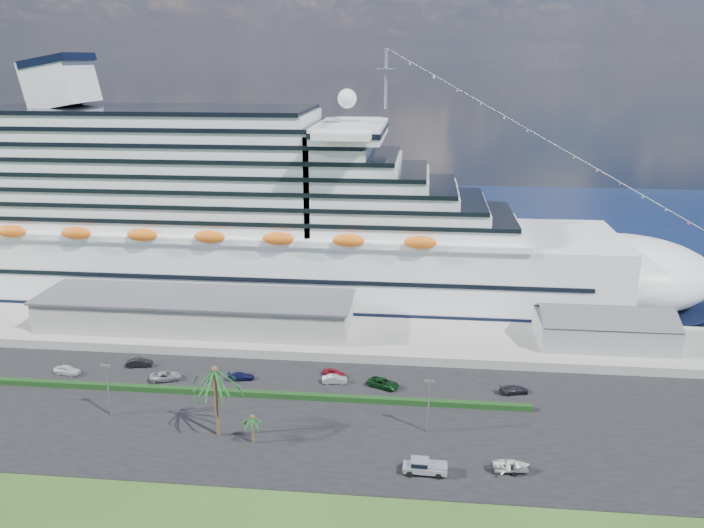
# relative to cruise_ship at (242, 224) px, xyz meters

# --- Properties ---
(ground) EXTENTS (420.00, 420.00, 0.00)m
(ground) POSITION_rel_cruise_ship_xyz_m (21.53, -64.00, -16.69)
(ground) COLOR #2E4717
(ground) RESTS_ON ground
(asphalt_lot) EXTENTS (140.00, 38.00, 0.12)m
(asphalt_lot) POSITION_rel_cruise_ship_xyz_m (21.53, -53.00, -16.63)
(asphalt_lot) COLOR black
(asphalt_lot) RESTS_ON ground
(wharf) EXTENTS (240.00, 20.00, 1.80)m
(wharf) POSITION_rel_cruise_ship_xyz_m (21.53, -24.00, -15.79)
(wharf) COLOR gray
(wharf) RESTS_ON ground
(water) EXTENTS (420.00, 160.00, 0.02)m
(water) POSITION_rel_cruise_ship_xyz_m (21.53, 66.00, -16.68)
(water) COLOR black
(water) RESTS_ON ground
(cruise_ship) EXTENTS (191.00, 38.00, 54.00)m
(cruise_ship) POSITION_rel_cruise_ship_xyz_m (0.00, 0.00, 0.00)
(cruise_ship) COLOR silver
(cruise_ship) RESTS_ON ground
(terminal_building) EXTENTS (61.00, 15.00, 6.30)m
(terminal_building) POSITION_rel_cruise_ship_xyz_m (-3.47, -24.00, -11.68)
(terminal_building) COLOR gray
(terminal_building) RESTS_ON wharf
(port_shed) EXTENTS (24.00, 12.31, 7.37)m
(port_shed) POSITION_rel_cruise_ship_xyz_m (73.53, -24.00, -12.30)
(port_shed) COLOR gray
(port_shed) RESTS_ON wharf
(hedge) EXTENTS (88.00, 1.10, 0.90)m
(hedge) POSITION_rel_cruise_ship_xyz_m (13.53, -48.00, -16.12)
(hedge) COLOR black
(hedge) RESTS_ON asphalt_lot
(lamp_post_left) EXTENTS (1.60, 0.35, 8.27)m
(lamp_post_left) POSITION_rel_cruise_ship_xyz_m (-6.47, -56.00, -11.35)
(lamp_post_left) COLOR gray
(lamp_post_left) RESTS_ON asphalt_lot
(lamp_post_right) EXTENTS (1.60, 0.35, 8.27)m
(lamp_post_right) POSITION_rel_cruise_ship_xyz_m (41.53, -56.00, -11.35)
(lamp_post_right) COLOR gray
(lamp_post_right) RESTS_ON asphalt_lot
(palm_tall) EXTENTS (8.82, 8.82, 11.13)m
(palm_tall) POSITION_rel_cruise_ship_xyz_m (11.53, -60.00, -7.49)
(palm_tall) COLOR #47301E
(palm_tall) RESTS_ON ground
(palm_short) EXTENTS (3.53, 3.53, 4.56)m
(palm_short) POSITION_rel_cruise_ship_xyz_m (17.03, -61.50, -13.03)
(palm_short) COLOR #47301E
(palm_short) RESTS_ON ground
(parked_car_0) EXTENTS (4.82, 2.62, 1.56)m
(parked_car_0) POSITION_rel_cruise_ship_xyz_m (-19.99, -43.48, -15.80)
(parked_car_0) COLOR silver
(parked_car_0) RESTS_ON asphalt_lot
(parked_car_1) EXTENTS (4.70, 2.40, 1.48)m
(parked_car_1) POSITION_rel_cruise_ship_xyz_m (-8.83, -39.30, -15.84)
(parked_car_1) COLOR black
(parked_car_1) RESTS_ON asphalt_lot
(parked_car_2) EXTENTS (5.67, 3.96, 1.44)m
(parked_car_2) POSITION_rel_cruise_ship_xyz_m (-2.40, -43.90, -15.86)
(parked_car_2) COLOR #919499
(parked_car_2) RESTS_ON asphalt_lot
(parked_car_3) EXTENTS (4.68, 2.80, 1.27)m
(parked_car_3) POSITION_rel_cruise_ship_xyz_m (10.21, -42.36, -15.94)
(parked_car_3) COLOR #12133F
(parked_car_3) RESTS_ON asphalt_lot
(parked_car_4) EXTENTS (4.07, 2.42, 1.30)m
(parked_car_4) POSITION_rel_cruise_ship_xyz_m (25.58, -39.42, -15.93)
(parked_car_4) COLOR maroon
(parked_car_4) RESTS_ON asphalt_lot
(parked_car_5) EXTENTS (4.33, 2.05, 1.37)m
(parked_car_5) POSITION_rel_cruise_ship_xyz_m (26.06, -41.97, -15.89)
(parked_car_5) COLOR #929498
(parked_car_5) RESTS_ON asphalt_lot
(parked_car_6) EXTENTS (5.86, 4.44, 1.48)m
(parked_car_6) POSITION_rel_cruise_ship_xyz_m (34.23, -42.65, -15.83)
(parked_car_6) COLOR black
(parked_car_6) RESTS_ON asphalt_lot
(parked_car_7) EXTENTS (5.01, 3.06, 1.36)m
(parked_car_7) POSITION_rel_cruise_ship_xyz_m (55.39, -42.58, -15.90)
(parked_car_7) COLOR black
(parked_car_7) RESTS_ON asphalt_lot
(pickup_truck) EXTENTS (5.83, 2.34, 2.03)m
(pickup_truck) POSITION_rel_cruise_ship_xyz_m (41.07, -66.53, -15.46)
(pickup_truck) COLOR black
(pickup_truck) RESTS_ON asphalt_lot
(boat_trailer) EXTENTS (5.70, 3.97, 1.60)m
(boat_trailer) POSITION_rel_cruise_ship_xyz_m (52.34, -65.07, -15.51)
(boat_trailer) COLOR gray
(boat_trailer) RESTS_ON asphalt_lot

